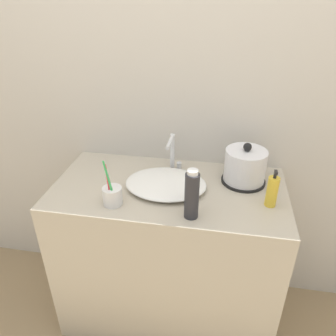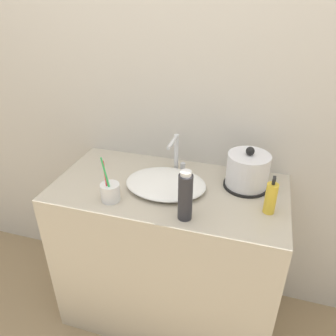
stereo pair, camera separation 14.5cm
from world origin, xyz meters
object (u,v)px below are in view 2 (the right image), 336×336
Objects in this scene: toothbrush_cup at (110,192)px; shampoo_bottle at (185,196)px; electric_kettle at (247,172)px; lotion_bottle at (271,198)px; faucet at (176,152)px.

shampoo_bottle is at bearing -4.70° from toothbrush_cup.
electric_kettle is 0.96× the size of shampoo_bottle.
shampoo_bottle reaches higher than electric_kettle.
lotion_bottle is (0.65, 0.11, 0.03)m from toothbrush_cup.
shampoo_bottle is (0.13, -0.35, -0.00)m from faucet.
lotion_bottle is at bearing 23.04° from shampoo_bottle.
faucet is at bearing 154.58° from lotion_bottle.
electric_kettle is at bearing 55.47° from shampoo_bottle.
electric_kettle is 0.20m from lotion_bottle.
electric_kettle is 0.62m from toothbrush_cup.
electric_kettle is 0.37m from shampoo_bottle.
faucet is at bearing 110.79° from shampoo_bottle.
toothbrush_cup is 0.34m from shampoo_bottle.
electric_kettle is 1.21× the size of lotion_bottle.
shampoo_bottle reaches higher than toothbrush_cup.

